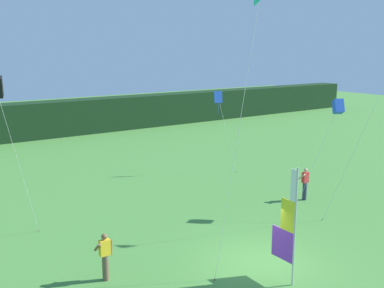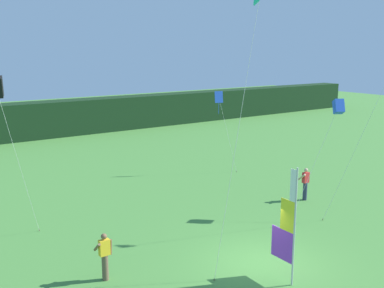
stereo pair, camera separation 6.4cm
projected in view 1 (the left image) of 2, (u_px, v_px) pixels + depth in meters
ground_plane at (260, 263)px, 16.43m from camera, size 120.00×120.00×0.00m
distant_treeline at (33, 120)px, 39.25m from camera, size 80.00×2.40×3.16m
banner_flag at (288, 227)px, 14.75m from camera, size 0.06×1.03×4.04m
person_near_banner at (105, 255)px, 15.06m from camera, size 0.55×0.48×1.68m
person_mid_field at (305, 183)px, 23.18m from camera, size 0.55×0.48×1.70m
kite_blue_box_2 at (338, 107)px, 20.65m from camera, size 3.13×0.76×5.48m
kite_blue_diamond_4 at (219, 101)px, 27.84m from camera, size 1.19×0.98×5.15m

